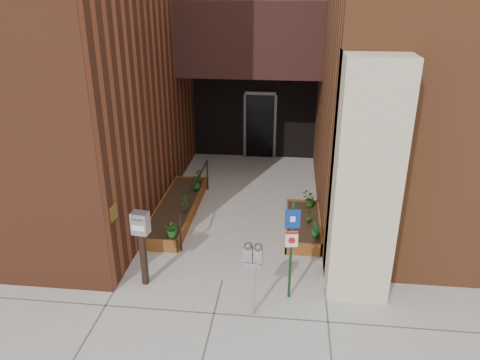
% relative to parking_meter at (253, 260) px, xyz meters
% --- Properties ---
extents(ground, '(80.00, 80.00, 0.00)m').
position_rel_parking_meter_xyz_m(ground, '(-0.68, 0.93, -1.12)').
color(ground, '#9E9991').
rests_on(ground, ground).
extents(planter_left, '(0.90, 3.60, 0.30)m').
position_rel_parking_meter_xyz_m(planter_left, '(-2.23, 3.63, -0.99)').
color(planter_left, brown).
rests_on(planter_left, ground).
extents(planter_right, '(0.80, 2.20, 0.30)m').
position_rel_parking_meter_xyz_m(planter_right, '(0.92, 3.13, -0.99)').
color(planter_right, brown).
rests_on(planter_right, ground).
extents(handrail, '(0.04, 3.34, 0.90)m').
position_rel_parking_meter_xyz_m(handrail, '(-1.73, 3.58, -0.38)').
color(handrail, black).
rests_on(handrail, ground).
extents(parking_meter, '(0.33, 0.17, 1.45)m').
position_rel_parking_meter_xyz_m(parking_meter, '(0.00, 0.00, 0.00)').
color(parking_meter, '#A3A2A5').
rests_on(parking_meter, ground).
extents(sign_post, '(0.27, 0.08, 1.97)m').
position_rel_parking_meter_xyz_m(sign_post, '(0.63, 0.56, 0.09)').
color(sign_post, '#123216').
rests_on(sign_post, ground).
extents(payment_dropbox, '(0.33, 0.27, 1.55)m').
position_rel_parking_meter_xyz_m(payment_dropbox, '(-2.15, 0.68, -0.01)').
color(payment_dropbox, black).
rests_on(payment_dropbox, ground).
extents(shrub_left_a, '(0.44, 0.44, 0.39)m').
position_rel_parking_meter_xyz_m(shrub_left_a, '(-1.93, 2.03, -0.63)').
color(shrub_left_a, '#20611B').
rests_on(shrub_left_a, planter_left).
extents(shrub_left_b, '(0.26, 0.26, 0.39)m').
position_rel_parking_meter_xyz_m(shrub_left_b, '(-1.96, 3.32, -0.63)').
color(shrub_left_b, '#1A5E1D').
rests_on(shrub_left_b, planter_left).
extents(shrub_left_c, '(0.27, 0.27, 0.41)m').
position_rel_parking_meter_xyz_m(shrub_left_c, '(-1.93, 4.57, -0.62)').
color(shrub_left_c, '#1B5418').
rests_on(shrub_left_c, planter_left).
extents(shrub_left_d, '(0.29, 0.29, 0.39)m').
position_rel_parking_meter_xyz_m(shrub_left_d, '(-1.93, 5.03, -0.63)').
color(shrub_left_d, '#2A5A19').
rests_on(shrub_left_d, planter_left).
extents(shrub_right_a, '(0.25, 0.25, 0.34)m').
position_rel_parking_meter_xyz_m(shrub_right_a, '(1.17, 2.37, -0.65)').
color(shrub_right_a, '#175219').
rests_on(shrub_right_a, planter_right).
extents(shrub_right_b, '(0.24, 0.24, 0.34)m').
position_rel_parking_meter_xyz_m(shrub_right_b, '(1.03, 3.03, -0.65)').
color(shrub_right_b, '#235C1A').
rests_on(shrub_right_b, planter_right).
extents(shrub_right_c, '(0.48, 0.48, 0.38)m').
position_rel_parking_meter_xyz_m(shrub_right_c, '(1.07, 3.88, -0.63)').
color(shrub_right_c, '#244F16').
rests_on(shrub_right_c, planter_right).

